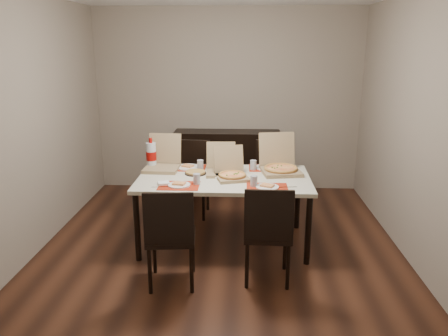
# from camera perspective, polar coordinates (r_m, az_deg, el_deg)

# --- Properties ---
(ground) EXTENTS (3.80, 4.00, 0.02)m
(ground) POSITION_cam_1_polar(r_m,az_deg,el_deg) (4.80, -0.46, -10.15)
(ground) COLOR #412214
(ground) RESTS_ON ground
(room_walls) EXTENTS (3.84, 4.02, 2.62)m
(room_walls) POSITION_cam_1_polar(r_m,az_deg,el_deg) (4.76, -0.22, 11.52)
(room_walls) COLOR gray
(room_walls) RESTS_ON ground
(sideboard) EXTENTS (1.50, 0.40, 0.90)m
(sideboard) POSITION_cam_1_polar(r_m,az_deg,el_deg) (6.31, 0.41, 0.79)
(sideboard) COLOR black
(sideboard) RESTS_ON ground
(dining_table) EXTENTS (1.80, 1.00, 0.75)m
(dining_table) POSITION_cam_1_polar(r_m,az_deg,el_deg) (4.60, -0.00, -1.99)
(dining_table) COLOR beige
(dining_table) RESTS_ON ground
(chair_near_left) EXTENTS (0.46, 0.46, 0.93)m
(chair_near_left) POSITION_cam_1_polar(r_m,az_deg,el_deg) (3.86, -7.01, -8.54)
(chair_near_left) COLOR black
(chair_near_left) RESTS_ON ground
(chair_near_right) EXTENTS (0.43, 0.43, 0.93)m
(chair_near_right) POSITION_cam_1_polar(r_m,az_deg,el_deg) (3.91, 5.75, -8.13)
(chair_near_right) COLOR black
(chair_near_right) RESTS_ON ground
(chair_far_left) EXTENTS (0.45, 0.45, 0.93)m
(chair_far_left) POSITION_cam_1_polar(r_m,az_deg,el_deg) (5.52, -4.18, -0.84)
(chair_far_left) COLOR black
(chair_far_left) RESTS_ON ground
(chair_far_right) EXTENTS (0.52, 0.52, 0.93)m
(chair_far_right) POSITION_cam_1_polar(r_m,az_deg,el_deg) (5.49, 5.90, -0.96)
(chair_far_right) COLOR black
(chair_far_right) RESTS_ON ground
(setting_near_left) EXTENTS (0.47, 0.30, 0.11)m
(setting_near_left) POSITION_cam_1_polar(r_m,az_deg,el_deg) (4.34, -5.51, -1.99)
(setting_near_left) COLOR #AD220B
(setting_near_left) RESTS_ON dining_table
(setting_near_right) EXTENTS (0.49, 0.30, 0.11)m
(setting_near_right) POSITION_cam_1_polar(r_m,az_deg,el_deg) (4.27, 5.16, -2.25)
(setting_near_right) COLOR #AD220B
(setting_near_right) RESTS_ON dining_table
(setting_far_left) EXTENTS (0.48, 0.30, 0.11)m
(setting_far_left) POSITION_cam_1_polar(r_m,az_deg,el_deg) (4.92, -4.55, 0.20)
(setting_far_left) COLOR #AD220B
(setting_far_left) RESTS_ON dining_table
(setting_far_right) EXTENTS (0.41, 0.30, 0.11)m
(setting_far_right) POSITION_cam_1_polar(r_m,az_deg,el_deg) (4.90, 5.18, 0.14)
(setting_far_right) COLOR #AD220B
(setting_far_right) RESTS_ON dining_table
(napkin_loose) EXTENTS (0.16, 0.16, 0.02)m
(napkin_loose) POSITION_cam_1_polar(r_m,az_deg,el_deg) (4.56, -0.48, -1.18)
(napkin_loose) COLOR white
(napkin_loose) RESTS_ON dining_table
(pizza_box_center) EXTENTS (0.40, 0.42, 0.32)m
(pizza_box_center) POSITION_cam_1_polar(r_m,az_deg,el_deg) (4.53, 0.99, -0.70)
(pizza_box_center) COLOR #8F7652
(pizza_box_center) RESTS_ON dining_table
(pizza_box_right) EXTENTS (0.47, 0.51, 0.40)m
(pizza_box_right) POSITION_cam_1_polar(r_m,az_deg,el_deg) (4.78, 7.32, 0.15)
(pizza_box_right) COLOR #8F7652
(pizza_box_right) RESTS_ON dining_table
(pizza_box_left) EXTENTS (0.39, 0.43, 0.37)m
(pizza_box_left) POSITION_cam_1_polar(r_m,az_deg,el_deg) (4.91, -8.01, 0.57)
(pizza_box_left) COLOR #8F7652
(pizza_box_left) RESTS_ON dining_table
(pizza_box_extra) EXTENTS (0.34, 0.37, 0.32)m
(pizza_box_extra) POSITION_cam_1_polar(r_m,az_deg,el_deg) (4.71, -0.38, -0.01)
(pizza_box_extra) COLOR #8F7652
(pizza_box_extra) RESTS_ON dining_table
(faina_plate) EXTENTS (0.23, 0.23, 0.03)m
(faina_plate) POSITION_cam_1_polar(r_m,az_deg,el_deg) (4.70, -3.75, -0.60)
(faina_plate) COLOR black
(faina_plate) RESTS_ON dining_table
(dip_bowl) EXTENTS (0.15, 0.15, 0.03)m
(dip_bowl) POSITION_cam_1_polar(r_m,az_deg,el_deg) (4.78, 0.62, -0.28)
(dip_bowl) COLOR white
(dip_bowl) RESTS_ON dining_table
(soda_bottle) EXTENTS (0.12, 0.12, 0.34)m
(soda_bottle) POSITION_cam_1_polar(r_m,az_deg,el_deg) (4.96, -9.48, 1.66)
(soda_bottle) COLOR silver
(soda_bottle) RESTS_ON dining_table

